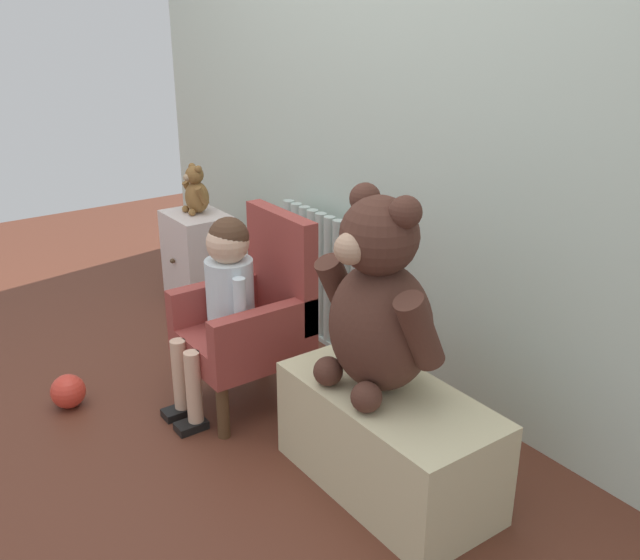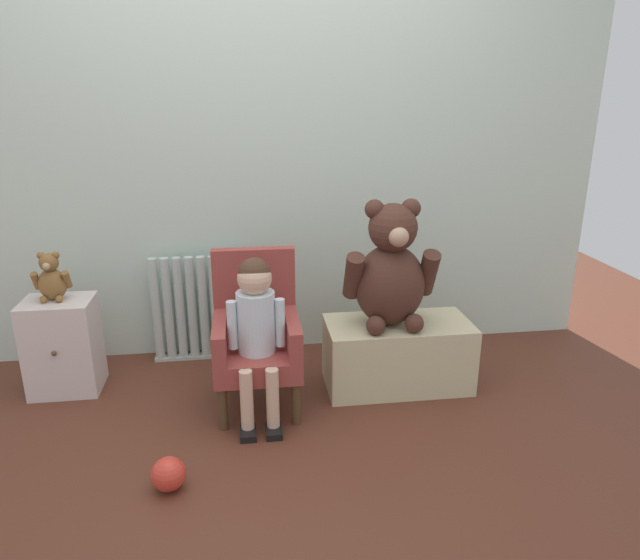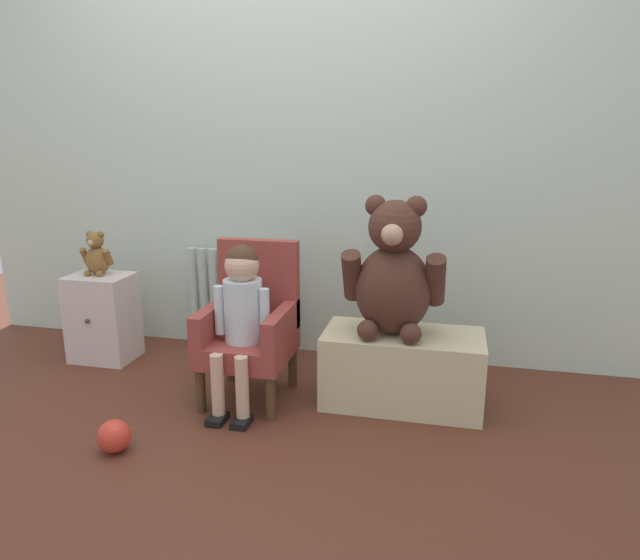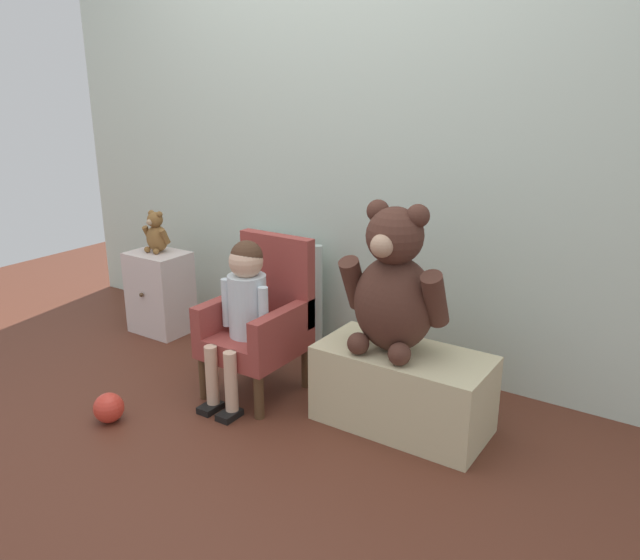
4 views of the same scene
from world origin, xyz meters
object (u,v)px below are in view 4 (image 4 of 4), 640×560
Objects in this scene: radiator at (280,291)px; toy_ball at (109,408)px; child_figure at (244,299)px; large_teddy_bear at (394,287)px; low_bench at (402,389)px; small_teddy_bear at (156,234)px; small_dresser at (160,292)px; child_armchair at (261,320)px.

radiator reaches higher than toy_ball.
large_teddy_bear reaches higher than child_figure.
large_teddy_bear is (-0.05, -0.01, 0.44)m from low_bench.
toy_ball is at bearing -55.30° from small_teddy_bear.
small_teddy_bear is at bearing 124.70° from toy_ball.
small_dresser is 2.00× the size of small_teddy_bear.
small_dresser is 0.77× the size of large_teddy_bear.
small_dresser is at bearing -158.23° from radiator.
low_bench is (0.69, 0.06, -0.17)m from child_armchair.
child_figure is 1.04× the size of low_bench.
small_teddy_bear is 1.16m from toy_ball.
large_teddy_bear is 1.60m from small_teddy_bear.
child_figure is 3.13× the size of small_teddy_bear.
large_teddy_bear is at bearing -6.63° from small_dresser.
child_armchair is at bearing -61.47° from radiator.
child_figure is (0.27, -0.61, 0.19)m from radiator.
toy_ball is (-0.35, -0.49, -0.42)m from child_figure.
small_dresser is 0.66× the size of low_bench.
child_armchair is 1.00m from small_teddy_bear.
toy_ball is (0.59, -0.85, -0.51)m from small_teddy_bear.
large_teddy_bear is 4.76× the size of toy_ball.
radiator is 0.71m from small_dresser.
toy_ball is (-0.08, -1.10, -0.23)m from radiator.
radiator is at bearing 20.33° from small_teddy_bear.
low_bench is at bearing -24.40° from radiator.
radiator is at bearing 21.77° from small_dresser.
radiator is 1.06m from large_teddy_bear.
child_armchair is at bearing -14.90° from small_teddy_bear.
child_figure is 1.20× the size of large_teddy_bear.
child_figure is at bearing -20.59° from small_dresser.
radiator is 0.80× the size of child_figure.
child_figure is 0.78m from low_bench.
toy_ball is at bearing -125.68° from child_figure.
radiator is 0.81× the size of child_armchair.
large_teddy_bear reaches higher than small_teddy_bear.
toy_ball is at bearing -120.19° from child_armchair.
radiator is 1.24× the size of small_dresser.
low_bench is 1.24m from toy_ball.
child_figure reaches higher than toy_ball.
radiator reaches higher than small_dresser.
child_armchair is 0.75m from toy_ball.
child_armchair is at bearing -14.19° from small_dresser.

